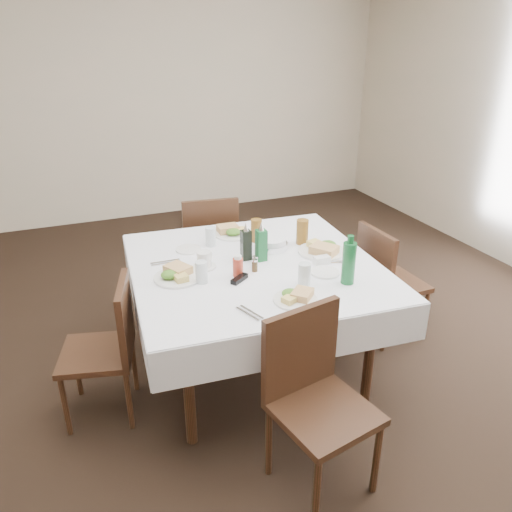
# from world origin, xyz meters

# --- Properties ---
(ground_plane) EXTENTS (7.00, 7.00, 0.00)m
(ground_plane) POSITION_xyz_m (0.00, 0.00, 0.00)
(ground_plane) COLOR black
(room_shell) EXTENTS (6.04, 7.04, 2.80)m
(room_shell) POSITION_xyz_m (0.00, 0.00, 1.71)
(room_shell) COLOR beige
(room_shell) RESTS_ON ground
(dining_table) EXTENTS (1.57, 1.57, 0.76)m
(dining_table) POSITION_xyz_m (0.14, 0.19, 0.69)
(dining_table) COLOR black
(dining_table) RESTS_ON ground
(chair_north) EXTENTS (0.48, 0.48, 0.91)m
(chair_north) POSITION_xyz_m (0.15, 1.17, 0.52)
(chair_north) COLOR black
(chair_north) RESTS_ON ground
(chair_south) EXTENTS (0.50, 0.50, 0.90)m
(chair_south) POSITION_xyz_m (0.08, -0.72, 0.51)
(chair_south) COLOR black
(chair_south) RESTS_ON ground
(chair_east) EXTENTS (0.41, 0.41, 0.85)m
(chair_east) POSITION_xyz_m (1.13, 0.20, 0.48)
(chair_east) COLOR black
(chair_east) RESTS_ON ground
(chair_west) EXTENTS (0.48, 0.48, 0.83)m
(chair_west) POSITION_xyz_m (-0.76, 0.11, 0.47)
(chair_west) COLOR black
(chair_west) RESTS_ON ground
(meal_north) EXTENTS (0.27, 0.27, 0.06)m
(meal_north) POSITION_xyz_m (0.17, 0.69, 0.79)
(meal_north) COLOR white
(meal_north) RESTS_ON dining_table
(meal_south) EXTENTS (0.23, 0.23, 0.05)m
(meal_south) POSITION_xyz_m (0.17, -0.31, 0.78)
(meal_south) COLOR white
(meal_south) RESTS_ON dining_table
(meal_east) EXTENTS (0.30, 0.30, 0.07)m
(meal_east) POSITION_xyz_m (0.61, 0.18, 0.79)
(meal_east) COLOR white
(meal_east) RESTS_ON dining_table
(meal_west) EXTENTS (0.27, 0.27, 0.06)m
(meal_west) POSITION_xyz_m (-0.35, 0.17, 0.79)
(meal_west) COLOR white
(meal_west) RESTS_ON dining_table
(side_plate_a) EXTENTS (0.16, 0.16, 0.01)m
(side_plate_a) POSITION_xyz_m (-0.18, 0.54, 0.77)
(side_plate_a) COLOR white
(side_plate_a) RESTS_ON dining_table
(side_plate_b) EXTENTS (0.17, 0.17, 0.01)m
(side_plate_b) POSITION_xyz_m (0.47, -0.09, 0.77)
(side_plate_b) COLOR white
(side_plate_b) RESTS_ON dining_table
(water_n) EXTENTS (0.07, 0.07, 0.13)m
(water_n) POSITION_xyz_m (-0.02, 0.56, 0.83)
(water_n) COLOR silver
(water_n) RESTS_ON dining_table
(water_s) EXTENTS (0.07, 0.07, 0.13)m
(water_s) POSITION_xyz_m (0.29, -0.17, 0.83)
(water_s) COLOR silver
(water_s) RESTS_ON dining_table
(water_e) EXTENTS (0.07, 0.07, 0.14)m
(water_e) POSITION_xyz_m (0.55, 0.37, 0.83)
(water_e) COLOR silver
(water_e) RESTS_ON dining_table
(water_w) EXTENTS (0.07, 0.07, 0.13)m
(water_w) POSITION_xyz_m (-0.23, 0.07, 0.83)
(water_w) COLOR silver
(water_w) RESTS_ON dining_table
(iced_tea_a) EXTENTS (0.07, 0.07, 0.16)m
(iced_tea_a) POSITION_xyz_m (0.28, 0.52, 0.84)
(iced_tea_a) COLOR brown
(iced_tea_a) RESTS_ON dining_table
(iced_tea_b) EXTENTS (0.08, 0.08, 0.17)m
(iced_tea_b) POSITION_xyz_m (0.55, 0.37, 0.84)
(iced_tea_b) COLOR brown
(iced_tea_b) RESTS_ON dining_table
(bread_basket) EXTENTS (0.21, 0.21, 0.07)m
(bread_basket) POSITION_xyz_m (0.33, 0.37, 0.80)
(bread_basket) COLOR silver
(bread_basket) RESTS_ON dining_table
(oil_cruet_dark) EXTENTS (0.06, 0.06, 0.24)m
(oil_cruet_dark) POSITION_xyz_m (0.12, 0.27, 0.87)
(oil_cruet_dark) COLOR black
(oil_cruet_dark) RESTS_ON dining_table
(oil_cruet_green) EXTENTS (0.06, 0.06, 0.25)m
(oil_cruet_green) POSITION_xyz_m (0.20, 0.22, 0.87)
(oil_cruet_green) COLOR #175D2D
(oil_cruet_green) RESTS_ON dining_table
(ketchup_bottle) EXTENTS (0.06, 0.06, 0.13)m
(ketchup_bottle) POSITION_xyz_m (-0.01, 0.07, 0.82)
(ketchup_bottle) COLOR #B13420
(ketchup_bottle) RESTS_ON dining_table
(salt_shaker) EXTENTS (0.03, 0.03, 0.07)m
(salt_shaker) POSITION_xyz_m (0.12, 0.14, 0.80)
(salt_shaker) COLOR white
(salt_shaker) RESTS_ON dining_table
(pepper_shaker) EXTENTS (0.03, 0.03, 0.08)m
(pepper_shaker) POSITION_xyz_m (0.10, 0.09, 0.80)
(pepper_shaker) COLOR #47361D
(pepper_shaker) RESTS_ON dining_table
(coffee_mug) EXTENTS (0.14, 0.14, 0.10)m
(coffee_mug) POSITION_xyz_m (-0.16, 0.25, 0.81)
(coffee_mug) COLOR white
(coffee_mug) RESTS_ON dining_table
(sunglasses) EXTENTS (0.12, 0.10, 0.03)m
(sunglasses) POSITION_xyz_m (-0.03, 0.01, 0.78)
(sunglasses) COLOR black
(sunglasses) RESTS_ON dining_table
(green_bottle) EXTENTS (0.07, 0.07, 0.29)m
(green_bottle) POSITION_xyz_m (0.53, -0.24, 0.89)
(green_bottle) COLOR #175D2D
(green_bottle) RESTS_ON dining_table
(sugar_caddy) EXTENTS (0.10, 0.06, 0.05)m
(sugar_caddy) POSITION_xyz_m (0.52, 0.03, 0.79)
(sugar_caddy) COLOR white
(sugar_caddy) RESTS_ON dining_table
(cutlery_n) EXTENTS (0.04, 0.16, 0.01)m
(cutlery_n) POSITION_xyz_m (0.33, 0.63, 0.77)
(cutlery_n) COLOR silver
(cutlery_n) RESTS_ON dining_table
(cutlery_s) EXTENTS (0.10, 0.18, 0.01)m
(cutlery_s) POSITION_xyz_m (-0.10, -0.35, 0.77)
(cutlery_s) COLOR silver
(cutlery_s) RESTS_ON dining_table
(cutlery_e) EXTENTS (0.17, 0.10, 0.01)m
(cutlery_e) POSITION_xyz_m (0.60, 0.02, 0.77)
(cutlery_e) COLOR silver
(cutlery_e) RESTS_ON dining_table
(cutlery_w) EXTENTS (0.18, 0.05, 0.01)m
(cutlery_w) POSITION_xyz_m (-0.36, 0.40, 0.77)
(cutlery_w) COLOR silver
(cutlery_w) RESTS_ON dining_table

